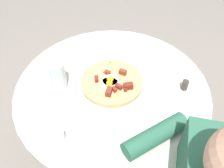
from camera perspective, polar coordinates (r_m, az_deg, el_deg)
name	(u,v)px	position (r m, az deg, el deg)	size (l,w,h in m)	color
ground_plane	(112,164)	(1.76, 0.03, -17.04)	(6.00, 6.00, 0.00)	gray
dining_table	(112,112)	(1.28, 0.04, -6.16)	(0.86, 0.86, 0.73)	beige
pizza_plate	(112,85)	(1.15, -0.05, -0.19)	(0.33, 0.33, 0.01)	silver
breakfast_pizza	(112,82)	(1.13, -0.02, 0.37)	(0.27, 0.27, 0.05)	tan
bread_plate	(175,113)	(1.08, 13.54, -6.27)	(0.17, 0.17, 0.01)	white
napkin	(164,61)	(1.29, 11.35, 4.99)	(0.17, 0.14, 0.00)	white
fork	(164,58)	(1.30, 11.24, 5.67)	(0.18, 0.01, 0.01)	silver
knife	(165,63)	(1.27, 11.52, 4.59)	(0.18, 0.01, 0.01)	silver
water_glass	(58,76)	(1.12, -11.77, 1.65)	(0.07, 0.07, 0.14)	silver
salt_shaker	(61,136)	(0.99, -11.17, -11.08)	(0.03, 0.03, 0.05)	white
pepper_shaker	(185,85)	(1.17, 15.65, -0.22)	(0.03, 0.03, 0.05)	#3F3833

